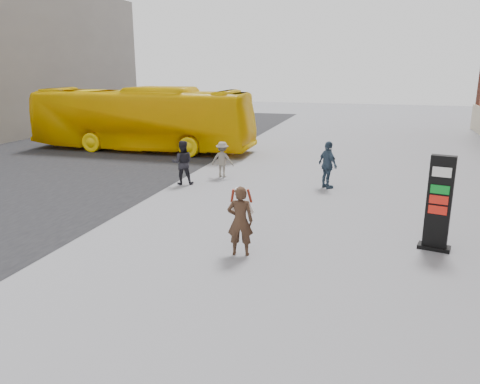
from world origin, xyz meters
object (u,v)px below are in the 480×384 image
(pedestrian_a, at_px, (183,163))
(pedestrian_c, at_px, (328,165))
(info_pylon, at_px, (439,203))
(woman, at_px, (240,220))
(pedestrian_b, at_px, (222,159))
(bus, at_px, (141,119))

(pedestrian_a, bearing_deg, pedestrian_c, 171.54)
(info_pylon, xyz_separation_m, woman, (-4.67, -1.74, -0.32))
(pedestrian_a, distance_m, pedestrian_c, 5.63)
(pedestrian_b, bearing_deg, info_pylon, 142.04)
(bus, bearing_deg, info_pylon, -128.60)
(pedestrian_b, bearing_deg, bus, -37.65)
(bus, xyz_separation_m, pedestrian_c, (10.76, -5.59, -0.82))
(woman, distance_m, pedestrian_c, 7.36)
(pedestrian_c, bearing_deg, woman, 127.71)
(woman, height_order, bus, bus)
(bus, height_order, pedestrian_b, bus)
(info_pylon, bearing_deg, bus, 154.46)
(bus, xyz_separation_m, pedestrian_a, (5.21, -6.57, -0.86))
(pedestrian_a, relative_size, pedestrian_c, 0.96)
(info_pylon, height_order, pedestrian_b, info_pylon)
(pedestrian_b, bearing_deg, pedestrian_a, 55.83)
(woman, xyz_separation_m, pedestrian_a, (-4.20, 6.26, -0.03))
(info_pylon, bearing_deg, pedestrian_b, 154.32)
(bus, distance_m, pedestrian_b, 8.09)
(woman, xyz_separation_m, bus, (-9.41, 12.82, 0.83))
(info_pylon, xyz_separation_m, pedestrian_c, (-3.32, 5.49, -0.31))
(info_pylon, bearing_deg, woman, -146.91)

